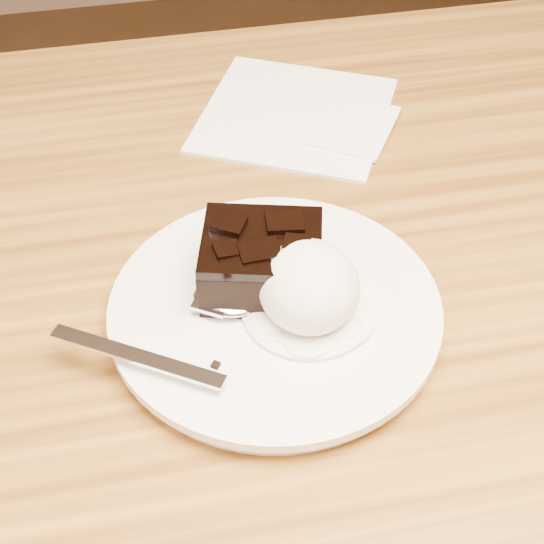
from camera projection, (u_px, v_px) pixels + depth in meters
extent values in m
cylinder|color=white|center=(275.00, 314.00, 0.57)|extent=(0.23, 0.23, 0.02)
cube|color=black|center=(262.00, 265.00, 0.56)|extent=(0.10, 0.09, 0.04)
ellipsoid|color=white|center=(309.00, 286.00, 0.54)|extent=(0.07, 0.07, 0.06)
cylinder|color=white|center=(308.00, 310.00, 0.56)|extent=(0.09, 0.09, 0.00)
cube|color=white|center=(295.00, 113.00, 0.75)|extent=(0.22, 0.22, 0.01)
cube|color=black|center=(280.00, 291.00, 0.57)|extent=(0.01, 0.01, 0.00)
cube|color=black|center=(216.00, 365.00, 0.52)|extent=(0.01, 0.01, 0.00)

